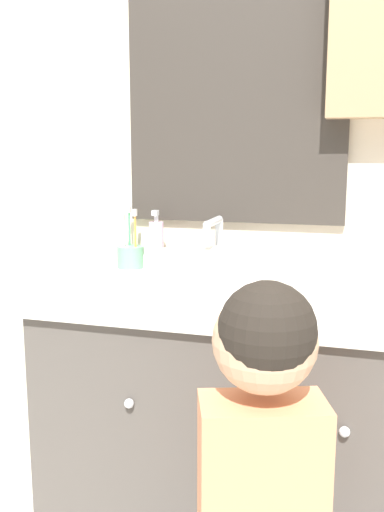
{
  "coord_description": "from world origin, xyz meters",
  "views": [
    {
      "loc": [
        0.26,
        -1.18,
        1.18
      ],
      "look_at": [
        -0.16,
        0.26,
        0.91
      ],
      "focal_mm": 40.0,
      "sensor_mm": 36.0,
      "label": 1
    }
  ],
  "objects_px": {
    "sink_basin": "(203,270)",
    "soap_dispenser": "(156,245)",
    "toothbrush_holder": "(131,255)",
    "child_figure": "(262,482)"
  },
  "relations": [
    {
      "from": "soap_dispenser",
      "to": "child_figure",
      "type": "relative_size",
      "value": 0.2
    },
    {
      "from": "soap_dispenser",
      "to": "child_figure",
      "type": "xyz_separation_m",
      "value": [
        0.47,
        -0.74,
        -0.31
      ]
    },
    {
      "from": "soap_dispenser",
      "to": "child_figure",
      "type": "distance_m",
      "value": 0.93
    },
    {
      "from": "sink_basin",
      "to": "toothbrush_holder",
      "type": "bearing_deg",
      "value": 145.6
    },
    {
      "from": "child_figure",
      "to": "soap_dispenser",
      "type": "bearing_deg",
      "value": 122.53
    },
    {
      "from": "sink_basin",
      "to": "soap_dispenser",
      "type": "relative_size",
      "value": 1.96
    },
    {
      "from": "toothbrush_holder",
      "to": "soap_dispenser",
      "type": "distance_m",
      "value": 0.1
    },
    {
      "from": "toothbrush_holder",
      "to": "soap_dispenser",
      "type": "xyz_separation_m",
      "value": [
        0.09,
        -0.01,
        0.04
      ]
    },
    {
      "from": "soap_dispenser",
      "to": "toothbrush_holder",
      "type": "bearing_deg",
      "value": 176.75
    },
    {
      "from": "toothbrush_holder",
      "to": "soap_dispenser",
      "type": "bearing_deg",
      "value": -3.25
    }
  ]
}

